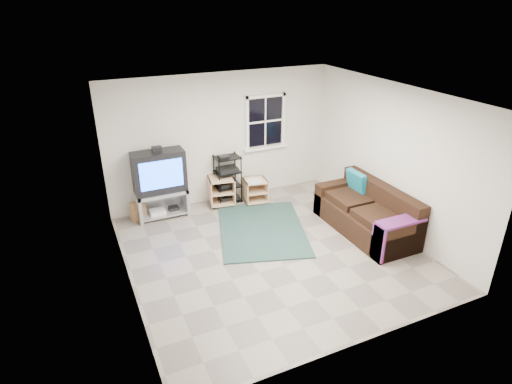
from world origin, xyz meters
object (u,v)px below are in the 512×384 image
tv_unit (160,179)px  sofa (367,214)px  side_table_left (221,189)px  av_rack (228,182)px  side_table_right (255,189)px

tv_unit → sofa: 3.87m
tv_unit → side_table_left: size_ratio=2.43×
av_rack → side_table_left: av_rack is taller
sofa → av_rack: bearing=130.2°
av_rack → side_table_left: (-0.16, -0.02, -0.13)m
side_table_left → tv_unit: bearing=-178.3°
av_rack → sofa: (1.83, -2.17, -0.11)m
av_rack → sofa: size_ratio=0.50×
tv_unit → av_rack: 1.42m
tv_unit → side_table_right: tv_unit is taller
tv_unit → side_table_left: (1.22, 0.04, -0.46)m
av_rack → sofa: av_rack is taller
side_table_left → side_table_right: 0.69m
side_table_left → side_table_right: (0.66, -0.21, -0.02)m
side_table_right → av_rack: bearing=154.6°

